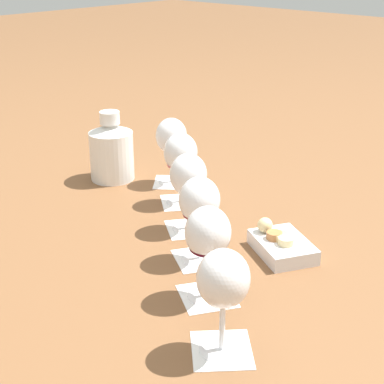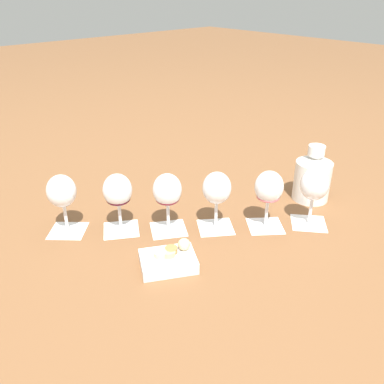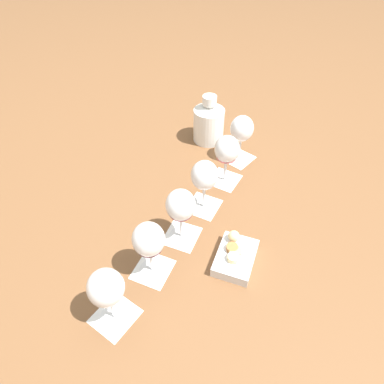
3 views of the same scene
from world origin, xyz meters
name	(u,v)px [view 3 (image 3 of 3)]	position (x,y,z in m)	size (l,w,h in m)	color
ground_plane	(192,220)	(0.00, 0.00, 0.00)	(8.00, 8.00, 0.00)	brown
tasting_card_0	(238,158)	(-0.21, -0.26, 0.00)	(0.13, 0.13, 0.00)	white
tasting_card_1	(224,180)	(-0.13, -0.16, 0.00)	(0.13, 0.13, 0.00)	white
tasting_card_2	(203,206)	(-0.04, -0.05, 0.00)	(0.13, 0.13, 0.00)	white
tasting_card_3	(182,236)	(0.04, 0.05, 0.00)	(0.13, 0.13, 0.00)	white
tasting_card_4	(153,269)	(0.13, 0.15, 0.00)	(0.13, 0.13, 0.00)	white
tasting_card_5	(115,316)	(0.22, 0.27, 0.00)	(0.13, 0.13, 0.00)	white
wine_glass_0	(242,131)	(-0.21, -0.26, 0.12)	(0.08, 0.08, 0.17)	white
wine_glass_1	(227,151)	(-0.13, -0.16, 0.12)	(0.08, 0.08, 0.17)	white
wine_glass_2	(204,178)	(-0.04, -0.05, 0.12)	(0.08, 0.08, 0.17)	white
wine_glass_3	(181,207)	(0.04, 0.05, 0.12)	(0.08, 0.08, 0.17)	white
wine_glass_4	(149,242)	(0.13, 0.15, 0.12)	(0.08, 0.08, 0.17)	white
wine_glass_5	(107,290)	(0.22, 0.27, 0.12)	(0.08, 0.08, 0.17)	white
ceramic_vase	(209,122)	(-0.12, -0.40, 0.08)	(0.11, 0.11, 0.18)	white
snack_dish	(235,256)	(-0.09, 0.16, 0.02)	(0.15, 0.16, 0.06)	silver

